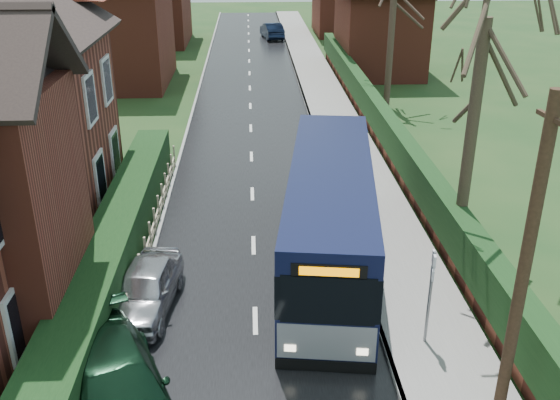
{
  "coord_description": "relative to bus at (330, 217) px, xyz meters",
  "views": [
    {
      "loc": [
        -0.03,
        -11.1,
        9.22
      ],
      "look_at": [
        0.8,
        5.43,
        1.8
      ],
      "focal_mm": 40.0,
      "sensor_mm": 36.0,
      "label": 1
    }
  ],
  "objects": [
    {
      "name": "ground",
      "position": [
        -2.19,
        -4.85,
        -1.5
      ],
      "size": [
        140.0,
        140.0,
        0.0
      ],
      "primitive_type": "plane",
      "color": "#2F451D",
      "rests_on": "ground"
    },
    {
      "name": "road",
      "position": [
        -2.19,
        5.15,
        -1.49
      ],
      "size": [
        6.0,
        100.0,
        0.02
      ],
      "primitive_type": "cube",
      "color": "black",
      "rests_on": "ground"
    },
    {
      "name": "pavement",
      "position": [
        2.06,
        5.15,
        -1.43
      ],
      "size": [
        2.5,
        100.0,
        0.14
      ],
      "primitive_type": "cube",
      "color": "slate",
      "rests_on": "ground"
    },
    {
      "name": "kerb_right",
      "position": [
        0.86,
        5.15,
        -1.43
      ],
      "size": [
        0.12,
        100.0,
        0.14
      ],
      "primitive_type": "cube",
      "color": "gray",
      "rests_on": "ground"
    },
    {
      "name": "kerb_left",
      "position": [
        -5.24,
        5.15,
        -1.45
      ],
      "size": [
        0.12,
        100.0,
        0.1
      ],
      "primitive_type": "cube",
      "color": "gray",
      "rests_on": "ground"
    },
    {
      "name": "front_hedge",
      "position": [
        -6.09,
        0.15,
        -0.7
      ],
      "size": [
        1.2,
        16.0,
        1.6
      ],
      "primitive_type": "cube",
      "color": "black",
      "rests_on": "ground"
    },
    {
      "name": "picket_fence",
      "position": [
        -5.34,
        0.15,
        -1.05
      ],
      "size": [
        0.1,
        16.0,
        0.9
      ],
      "primitive_type": null,
      "color": "tan",
      "rests_on": "ground"
    },
    {
      "name": "right_wall_hedge",
      "position": [
        3.61,
        5.15,
        -0.48
      ],
      "size": [
        0.6,
        50.0,
        1.8
      ],
      "color": "maroon",
      "rests_on": "ground"
    },
    {
      "name": "bus",
      "position": [
        0.0,
        0.0,
        0.0
      ],
      "size": [
        3.58,
        10.18,
        3.03
      ],
      "rotation": [
        0.0,
        0.0,
        -0.13
      ],
      "color": "black",
      "rests_on": "ground"
    },
    {
      "name": "car_silver",
      "position": [
        -4.99,
        -2.13,
        -0.89
      ],
      "size": [
        1.87,
        3.74,
        1.22
      ],
      "primitive_type": "imported",
      "rotation": [
        0.0,
        0.0,
        -0.12
      ],
      "color": "#BABABF",
      "rests_on": "ground"
    },
    {
      "name": "car_green",
      "position": [
        -5.01,
        -6.03,
        -0.79
      ],
      "size": [
        3.76,
        5.28,
        1.42
      ],
      "primitive_type": "imported",
      "rotation": [
        0.0,
        0.0,
        0.41
      ],
      "color": "black",
      "rests_on": "ground"
    },
    {
      "name": "car_distant",
      "position": [
        -0.19,
        38.56,
        -0.83
      ],
      "size": [
        2.07,
        4.25,
        1.34
      ],
      "primitive_type": "imported",
      "rotation": [
        0.0,
        0.0,
        3.31
      ],
      "color": "black",
      "rests_on": "ground"
    },
    {
      "name": "bus_stop_sign",
      "position": [
        1.81,
        -4.03,
        0.17
      ],
      "size": [
        0.12,
        0.38,
        2.53
      ],
      "rotation": [
        0.0,
        0.0,
        -0.18
      ],
      "color": "slate",
      "rests_on": "ground"
    },
    {
      "name": "telegraph_pole",
      "position": [
        2.61,
        -6.56,
        1.95
      ],
      "size": [
        0.23,
        0.88,
        6.82
      ],
      "rotation": [
        0.0,
        0.0,
        0.09
      ],
      "color": "black",
      "rests_on": "ground"
    }
  ]
}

